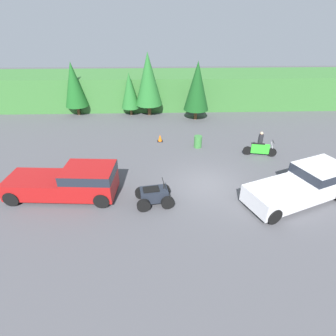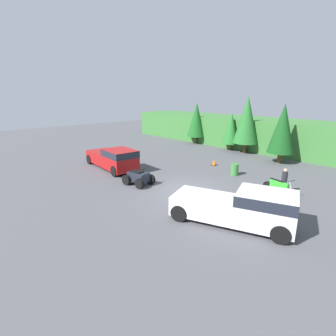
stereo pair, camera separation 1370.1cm
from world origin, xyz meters
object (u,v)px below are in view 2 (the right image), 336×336
(pickup_truck_red, at_px, (114,158))
(traffic_cone, at_px, (214,162))
(quad_atv, at_px, (138,178))
(pickup_truck_second, at_px, (243,206))
(rider_person, at_px, (284,180))
(steel_barrel, at_px, (235,170))
(dirt_bike, at_px, (279,188))

(pickup_truck_red, relative_size, traffic_cone, 10.64)
(quad_atv, bearing_deg, pickup_truck_red, 160.76)
(pickup_truck_second, relative_size, quad_atv, 2.85)
(rider_person, distance_m, steel_barrel, 4.37)
(rider_person, relative_size, steel_barrel, 1.82)
(quad_atv, bearing_deg, pickup_truck_second, -7.86)
(pickup_truck_second, height_order, traffic_cone, pickup_truck_second)
(dirt_bike, distance_m, quad_atv, 8.91)
(dirt_bike, bearing_deg, pickup_truck_second, -71.49)
(traffic_cone, bearing_deg, pickup_truck_second, -45.31)
(pickup_truck_red, distance_m, dirt_bike, 12.47)
(pickup_truck_red, xyz_separation_m, rider_person, (11.77, 4.77, -0.07))
(quad_atv, height_order, rider_person, rider_person)
(pickup_truck_red, xyz_separation_m, traffic_cone, (4.75, 6.96, -0.69))
(pickup_truck_second, relative_size, traffic_cone, 10.78)
(traffic_cone, bearing_deg, quad_atv, -92.66)
(pickup_truck_red, distance_m, quad_atv, 4.49)
(pickup_truck_red, height_order, quad_atv, pickup_truck_red)
(dirt_bike, height_order, quad_atv, quad_atv)
(pickup_truck_second, xyz_separation_m, rider_person, (-0.50, 5.40, -0.07))
(pickup_truck_second, relative_size, steel_barrel, 6.74)
(pickup_truck_second, relative_size, rider_person, 3.70)
(dirt_bike, xyz_separation_m, rider_person, (0.09, 0.44, 0.40))
(traffic_cone, bearing_deg, pickup_truck_red, -124.32)
(rider_person, height_order, traffic_cone, rider_person)
(pickup_truck_second, bearing_deg, steel_barrel, 104.52)
(pickup_truck_second, bearing_deg, traffic_cone, 113.11)
(traffic_cone, height_order, steel_barrel, steel_barrel)
(rider_person, bearing_deg, pickup_truck_red, -162.66)
(pickup_truck_second, distance_m, quad_atv, 7.89)
(traffic_cone, bearing_deg, dirt_bike, -20.81)
(quad_atv, distance_m, steel_barrel, 7.34)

